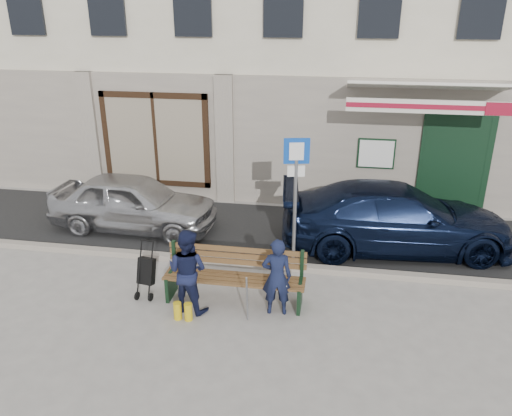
% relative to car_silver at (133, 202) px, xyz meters
% --- Properties ---
extents(ground, '(80.00, 80.00, 0.00)m').
position_rel_car_silver_xyz_m(ground, '(3.06, -2.85, -0.64)').
color(ground, '#9E9991').
rests_on(ground, ground).
extents(asphalt_lane, '(60.00, 3.20, 0.01)m').
position_rel_car_silver_xyz_m(asphalt_lane, '(3.06, 0.25, -0.63)').
color(asphalt_lane, '#282828').
rests_on(asphalt_lane, ground).
extents(curb, '(60.00, 0.18, 0.12)m').
position_rel_car_silver_xyz_m(curb, '(3.06, -1.35, -0.58)').
color(curb, '#9E9384').
rests_on(curb, ground).
extents(car_silver, '(3.79, 1.66, 1.27)m').
position_rel_car_silver_xyz_m(car_silver, '(0.00, 0.00, 0.00)').
color(car_silver, '#B7B8BD').
rests_on(car_silver, ground).
extents(car_navy, '(4.87, 2.41, 1.36)m').
position_rel_car_silver_xyz_m(car_navy, '(5.73, -0.03, 0.05)').
color(car_navy, black).
rests_on(car_navy, ground).
extents(parking_sign, '(0.47, 0.13, 2.55)m').
position_rel_car_silver_xyz_m(parking_sign, '(3.73, -1.14, 1.06)').
color(parking_sign, gray).
rests_on(parking_sign, ground).
extents(bench, '(2.40, 1.17, 0.98)m').
position_rel_car_silver_xyz_m(bench, '(2.81, -2.60, -0.18)').
color(bench, brown).
rests_on(bench, ground).
extents(man, '(0.52, 0.38, 1.34)m').
position_rel_car_silver_xyz_m(man, '(3.61, -2.81, 0.03)').
color(man, '#131935').
rests_on(man, ground).
extents(woman, '(0.82, 0.71, 1.44)m').
position_rel_car_silver_xyz_m(woman, '(2.16, -2.94, 0.08)').
color(woman, '#141938').
rests_on(woman, ground).
extents(stroller, '(0.33, 0.44, 1.00)m').
position_rel_car_silver_xyz_m(stroller, '(1.31, -2.64, -0.19)').
color(stroller, black).
rests_on(stroller, ground).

